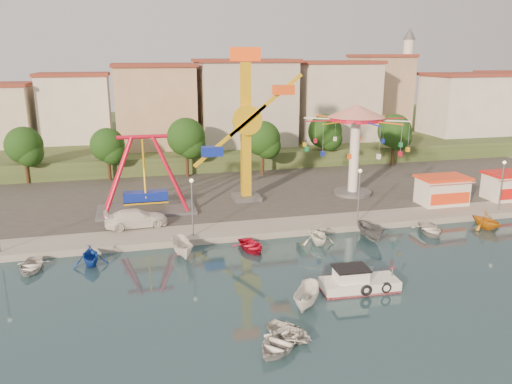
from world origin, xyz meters
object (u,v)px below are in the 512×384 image
object	(u,v)px
wave_swinger	(356,129)
skiff	(307,297)
pirate_ship_ride	(144,176)
cabin_motorboat	(358,284)
rowboat_a	(290,332)
kamikaze_tower	(250,130)
van	(136,218)

from	to	relation	value
wave_swinger	skiff	xyz separation A→B (m)	(-13.87, -23.38, -7.47)
skiff	pirate_ship_ride	bearing A→B (deg)	145.64
pirate_ship_ride	cabin_motorboat	bearing A→B (deg)	-56.05
rowboat_a	kamikaze_tower	bearing A→B (deg)	46.42
skiff	wave_swinger	bearing A→B (deg)	91.58
wave_swinger	van	bearing A→B (deg)	-166.98
wave_swinger	skiff	world-z (taller)	wave_swinger
kamikaze_tower	van	size ratio (longest dim) A/B	2.86
cabin_motorboat	skiff	distance (m)	4.64
cabin_motorboat	van	xyz separation A→B (m)	(-15.15, 16.15, 0.92)
kamikaze_tower	wave_swinger	distance (m)	12.14
rowboat_a	van	world-z (taller)	van
pirate_ship_ride	rowboat_a	bearing A→B (deg)	-73.69
cabin_motorboat	skiff	world-z (taller)	cabin_motorboat
kamikaze_tower	skiff	xyz separation A→B (m)	(-1.75, -23.96, -7.68)
kamikaze_tower	cabin_motorboat	size ratio (longest dim) A/B	2.94
pirate_ship_ride	cabin_motorboat	world-z (taller)	pirate_ship_ride
kamikaze_tower	pirate_ship_ride	bearing A→B (deg)	-172.45
kamikaze_tower	skiff	distance (m)	25.23
kamikaze_tower	van	distance (m)	15.65
pirate_ship_ride	skiff	bearing A→B (deg)	-66.61
kamikaze_tower	cabin_motorboat	bearing A→B (deg)	-83.31
kamikaze_tower	wave_swinger	size ratio (longest dim) A/B	1.42
kamikaze_tower	rowboat_a	world-z (taller)	kamikaze_tower
cabin_motorboat	rowboat_a	size ratio (longest dim) A/B	1.74
skiff	van	distance (m)	20.72
kamikaze_tower	cabin_motorboat	world-z (taller)	kamikaze_tower
pirate_ship_ride	skiff	world-z (taller)	pirate_ship_ride
skiff	kamikaze_tower	bearing A→B (deg)	118.08
wave_swinger	skiff	size ratio (longest dim) A/B	3.07
pirate_ship_ride	wave_swinger	xyz separation A→B (m)	(23.57, 0.93, 3.80)
van	wave_swinger	bearing A→B (deg)	-83.36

